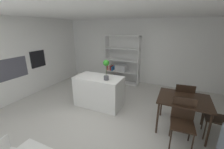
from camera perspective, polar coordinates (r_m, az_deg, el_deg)
ground_plane at (r=4.01m, az=-5.09°, el=-16.58°), size 9.75×9.75×0.00m
ceiling_slab at (r=3.32m, az=-6.45°, el=24.14°), size 7.08×6.22×0.06m
back_partition at (r=6.24m, az=8.74°, el=8.83°), size 7.08×0.06×2.60m
tall_cabinet_run_left at (r=5.71m, az=-34.65°, el=5.03°), size 0.60×5.61×2.60m
cabinet_niche_splashback at (r=5.34m, az=-35.36°, el=1.62°), size 0.01×1.14×0.64m
built_in_oven at (r=5.85m, az=-27.03°, el=5.46°), size 0.06×0.56×0.58m
kitchen_island at (r=4.40m, az=-5.10°, el=-6.54°), size 1.37×0.74×0.90m
potted_plant_on_island at (r=3.89m, az=-2.29°, el=2.56°), size 0.16×0.16×0.56m
open_bookshelf at (r=6.10m, az=3.31°, el=4.09°), size 1.41×0.37×1.96m
dining_table at (r=3.64m, az=26.27°, el=-9.54°), size 1.08×0.88×0.78m
dining_chair_window_side at (r=3.83m, az=37.61°, el=-12.69°), size 0.46×0.42×0.94m
dining_chair_near at (r=3.30m, az=25.93°, el=-15.06°), size 0.46×0.48×0.96m
dining_chair_far at (r=4.11m, az=26.09°, el=-8.40°), size 0.47×0.46×0.96m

